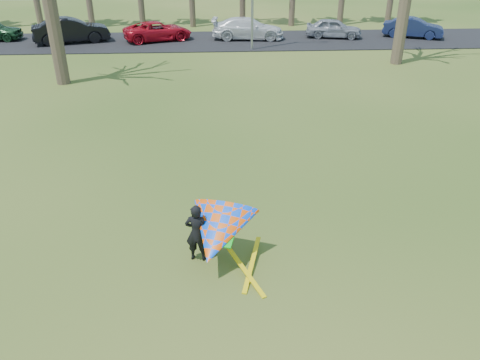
{
  "coord_description": "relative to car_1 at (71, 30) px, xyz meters",
  "views": [
    {
      "loc": [
        -0.64,
        -8.38,
        6.55
      ],
      "look_at": [
        0.0,
        2.0,
        1.1
      ],
      "focal_mm": 35.0,
      "sensor_mm": 36.0,
      "label": 1
    }
  ],
  "objects": [
    {
      "name": "ground",
      "position": [
        10.01,
        -24.85,
        -0.88
      ],
      "size": [
        100.0,
        100.0,
        0.0
      ],
      "primitive_type": "plane",
      "color": "#1A4910",
      "rests_on": "ground"
    },
    {
      "name": "parking_strip",
      "position": [
        10.01,
        0.15,
        -0.85
      ],
      "size": [
        46.0,
        7.0,
        0.06
      ],
      "primitive_type": "cube",
      "color": "black",
      "rests_on": "ground"
    },
    {
      "name": "car_1",
      "position": [
        0.0,
        0.0,
        0.0
      ],
      "size": [
        5.25,
        3.15,
        1.63
      ],
      "primitive_type": "imported",
      "rotation": [
        0.0,
        0.0,
        1.88
      ],
      "color": "black",
      "rests_on": "parking_strip"
    },
    {
      "name": "car_2",
      "position": [
        5.76,
        0.35,
        -0.17
      ],
      "size": [
        5.09,
        3.63,
        1.29
      ],
      "primitive_type": "imported",
      "rotation": [
        0.0,
        0.0,
        1.93
      ],
      "color": "red",
      "rests_on": "parking_strip"
    },
    {
      "name": "car_3",
      "position": [
        12.01,
        0.49,
        -0.09
      ],
      "size": [
        5.13,
        2.44,
        1.44
      ],
      "primitive_type": "imported",
      "rotation": [
        0.0,
        0.0,
        1.49
      ],
      "color": "white",
      "rests_on": "parking_strip"
    },
    {
      "name": "car_4",
      "position": [
        18.12,
        0.62,
        -0.16
      ],
      "size": [
        4.12,
        2.39,
        1.32
      ],
      "primitive_type": "imported",
      "rotation": [
        0.0,
        0.0,
        1.34
      ],
      "color": "#92959E",
      "rests_on": "parking_strip"
    },
    {
      "name": "car_5",
      "position": [
        23.8,
        0.39,
        -0.14
      ],
      "size": [
        4.33,
        3.0,
        1.35
      ],
      "primitive_type": "imported",
      "rotation": [
        0.0,
        0.0,
        1.15
      ],
      "color": "#172247",
      "rests_on": "parking_strip"
    },
    {
      "name": "kite_flyer",
      "position": [
        9.36,
        -24.79,
        -0.04
      ],
      "size": [
        2.13,
        2.39,
        2.02
      ],
      "color": "black",
      "rests_on": "ground"
    }
  ]
}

